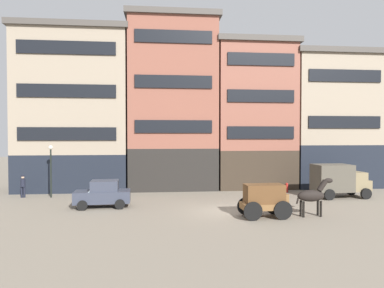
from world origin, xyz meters
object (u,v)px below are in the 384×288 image
(cargo_wagon, at_px, (265,198))
(draft_horse, at_px, (312,195))
(pedestrian_officer, at_px, (23,185))
(fire_hydrant_curbside, at_px, (287,187))
(delivery_truck_near, at_px, (339,179))
(sedan_dark, at_px, (103,194))
(streetlamp_curbside, at_px, (51,164))

(cargo_wagon, xyz_separation_m, draft_horse, (2.95, 0.00, 0.12))
(pedestrian_officer, xyz_separation_m, fire_hydrant_curbside, (21.64, 0.42, -0.55))
(delivery_truck_near, bearing_deg, draft_horse, -130.50)
(cargo_wagon, height_order, pedestrian_officer, cargo_wagon)
(draft_horse, xyz_separation_m, pedestrian_officer, (-19.96, 7.98, -0.29))
(sedan_dark, xyz_separation_m, streetlamp_curbside, (-4.70, 3.97, 1.76))
(streetlamp_curbside, bearing_deg, delivery_truck_near, -5.16)
(sedan_dark, distance_m, pedestrian_officer, 8.08)
(fire_hydrant_curbside, bearing_deg, draft_horse, -101.31)
(cargo_wagon, relative_size, fire_hydrant_curbside, 3.55)
(streetlamp_curbside, bearing_deg, pedestrian_officer, 174.42)
(cargo_wagon, xyz_separation_m, streetlamp_curbside, (-14.80, 7.76, 1.52))
(sedan_dark, relative_size, streetlamp_curbside, 0.92)
(sedan_dark, bearing_deg, streetlamp_curbside, 139.75)
(draft_horse, relative_size, pedestrian_officer, 1.31)
(delivery_truck_near, xyz_separation_m, streetlamp_curbside, (-22.63, 2.04, 1.25))
(fire_hydrant_curbside, bearing_deg, delivery_truck_near, -39.93)
(cargo_wagon, relative_size, streetlamp_curbside, 0.72)
(sedan_dark, bearing_deg, fire_hydrant_curbside, 17.38)
(sedan_dark, xyz_separation_m, pedestrian_officer, (-6.91, 4.19, 0.07))
(streetlamp_curbside, distance_m, fire_hydrant_curbside, 19.57)
(draft_horse, distance_m, sedan_dark, 13.59)
(draft_horse, xyz_separation_m, sedan_dark, (-13.05, 3.79, -0.36))
(cargo_wagon, distance_m, pedestrian_officer, 18.79)
(draft_horse, bearing_deg, fire_hydrant_curbside, 78.69)
(delivery_truck_near, xyz_separation_m, fire_hydrant_curbside, (-3.20, 2.68, -1.00))
(draft_horse, xyz_separation_m, fire_hydrant_curbside, (1.68, 8.40, -0.84))
(delivery_truck_near, xyz_separation_m, pedestrian_officer, (-24.84, 2.26, -0.44))
(delivery_truck_near, distance_m, fire_hydrant_curbside, 4.29)
(streetlamp_curbside, bearing_deg, draft_horse, -23.62)
(delivery_truck_near, bearing_deg, pedestrian_officer, 174.80)
(sedan_dark, relative_size, fire_hydrant_curbside, 4.57)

